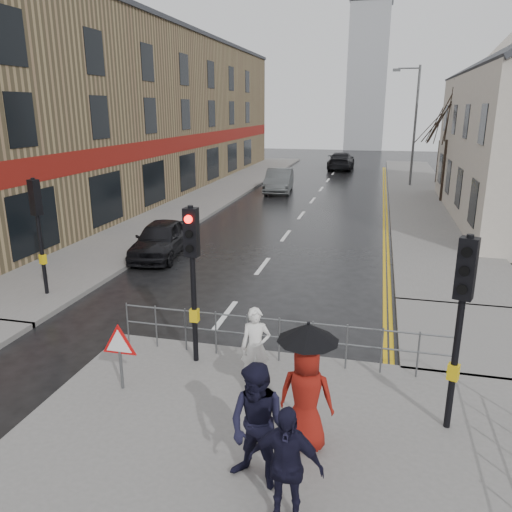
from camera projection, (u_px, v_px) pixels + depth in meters
The scene contains 21 objects.
ground at pixel (184, 369), 10.71m from camera, with size 120.00×120.00×0.00m, color black.
left_pavement at pixel (220, 190), 33.59m from camera, with size 4.00×44.00×0.14m, color #605E5B.
right_pavement at pixel (420, 193), 32.49m from camera, with size 4.00×40.00×0.14m, color #605E5B.
pavement_bridge_right at pixel (483, 338), 12.01m from camera, with size 4.00×4.20×0.14m, color #605E5B.
building_left_terrace at pixel (134, 114), 32.50m from camera, with size 8.00×42.00×10.00m, color olive.
church_tower at pixel (367, 79), 65.54m from camera, with size 5.00×5.00×18.00m, color #96999E.
traffic_signal_near_left at pixel (192, 258), 10.15m from camera, with size 0.28×0.27×3.40m.
traffic_signal_near_right at pixel (462, 301), 7.90m from camera, with size 0.34×0.33×3.40m.
traffic_signal_far_left at pixel (38, 216), 14.06m from camera, with size 0.34×0.33×3.40m.
guard_railing_front at pixel (279, 330), 10.58m from camera, with size 7.14×0.04×1.00m.
warning_sign at pixel (119, 346), 9.47m from camera, with size 0.80×0.07×1.35m.
street_lamp at pixel (413, 118), 34.12m from camera, with size 1.83×0.25×8.00m.
tree_near at pixel (451, 113), 28.03m from camera, with size 2.40×2.40×6.58m.
tree_far at pixel (443, 122), 35.57m from camera, with size 2.40×2.40×5.64m.
pedestrian_a at pixel (256, 347), 9.68m from camera, with size 0.58×0.38×1.59m, color white.
pedestrian_b at pixel (258, 426), 7.02m from camera, with size 0.92×0.71×1.89m, color black.
pedestrian_with_umbrella at pixel (307, 382), 7.76m from camera, with size 0.96×0.96×2.14m.
pedestrian_d at pixel (285, 466), 6.38m from camera, with size 1.00×0.42×1.71m, color black.
car_parked at pixel (161, 239), 18.69m from camera, with size 1.59×3.95×1.34m, color black.
car_mid at pixel (279, 181), 33.01m from camera, with size 1.62×4.66×1.53m, color #3F4244.
car_far at pixel (341, 161), 45.21m from camera, with size 2.18×5.37×1.56m, color black.
Camera 1 is at (3.77, -8.94, 5.39)m, focal length 35.00 mm.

